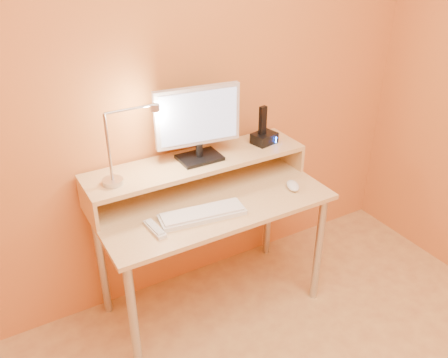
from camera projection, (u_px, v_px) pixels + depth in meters
wall_back at (180, 83)px, 2.42m from camera, size 3.00×0.04×2.50m
desk_leg_fl at (134, 322)px, 2.18m from camera, size 0.04×0.04×0.69m
desk_leg_fr at (318, 250)px, 2.66m from camera, size 0.04×0.04×0.69m
desk_leg_bl at (101, 263)px, 2.56m from camera, size 0.04×0.04×0.69m
desk_leg_br at (268, 208)px, 3.04m from camera, size 0.04×0.04×0.69m
desk_lower at (211, 201)px, 2.44m from camera, size 1.20×0.60×0.02m
shelf_riser_left at (88, 205)px, 2.25m from camera, size 0.02×0.30×0.14m
shelf_riser_right at (287, 151)px, 2.77m from camera, size 0.02×0.30×0.14m
desk_shelf at (197, 162)px, 2.47m from camera, size 1.20×0.30×0.02m
monitor_foot at (200, 158)px, 2.47m from camera, size 0.22×0.16×0.02m
monitor_neck at (199, 150)px, 2.45m from camera, size 0.04×0.04×0.07m
monitor_panel at (198, 116)px, 2.37m from camera, size 0.45×0.09×0.30m
monitor_back at (195, 115)px, 2.38m from camera, size 0.40×0.06×0.26m
monitor_screen at (199, 117)px, 2.35m from camera, size 0.40×0.06×0.26m
lamp_base at (113, 182)px, 2.24m from camera, size 0.10×0.10×0.02m
lamp_post at (108, 148)px, 2.15m from camera, size 0.01×0.01×0.33m
lamp_arm at (130, 109)px, 2.12m from camera, size 0.24×0.01×0.01m
lamp_head at (155, 108)px, 2.18m from camera, size 0.04×0.04×0.03m
lamp_bulb at (155, 111)px, 2.19m from camera, size 0.03×0.03×0.00m
phone_dock at (264, 138)px, 2.64m from camera, size 0.15×0.12×0.06m
phone_handset at (263, 120)px, 2.58m from camera, size 0.04×0.03×0.16m
phone_led at (276, 140)px, 2.62m from camera, size 0.01×0.00×0.04m
keyboard at (202, 215)px, 2.28m from camera, size 0.43×0.19×0.02m
mouse at (293, 186)px, 2.51m from camera, size 0.10×0.13×0.04m
remote_control at (155, 229)px, 2.18m from camera, size 0.06×0.17×0.02m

